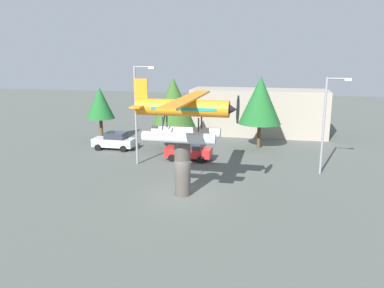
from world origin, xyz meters
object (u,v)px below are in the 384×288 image
Objects in this scene: tree_center_back at (260,100)px; storefront_building at (258,112)px; tree_west at (100,103)px; car_near_silver at (114,141)px; car_mid_red at (189,150)px; streetlight_secondary at (327,119)px; floatplane_monument at (184,115)px; tree_east at (173,104)px; display_pedestal at (182,168)px; streetlight_primary at (138,109)px.

storefront_building is at bearing 93.77° from tree_center_back.
storefront_building is 18.42m from tree_west.
car_mid_red is at bearing 164.55° from car_near_silver.
streetlight_secondary reaches higher than car_near_silver.
tree_center_back is (-5.53, 7.85, 0.42)m from streetlight_secondary.
car_mid_red is at bearing -134.75° from tree_center_back.
car_mid_red is at bearing -112.79° from storefront_building.
car_near_silver is (-10.00, 11.20, -4.67)m from floatplane_monument.
tree_east is at bearing -57.34° from car_mid_red.
car_near_silver is at bearing 168.22° from streetlight_secondary.
tree_center_back is at bearing 14.40° from tree_east.
tree_east is 8.72m from tree_center_back.
tree_center_back reaches higher than car_mid_red.
storefront_building is (-6.00, 14.93, -1.81)m from streetlight_secondary.
floatplane_monument is 1.42× the size of tree_center_back.
streetlight_secondary is at bearing -54.86° from tree_center_back.
car_mid_red is 0.54× the size of streetlight_secondary.
floatplane_monument is at bearing -144.14° from streetlight_secondary.
storefront_building is 2.19× the size of tree_east.
car_near_silver is at bearing 131.69° from floatplane_monument.
display_pedestal is 0.46× the size of streetlight_primary.
floatplane_monument is 15.72m from car_near_silver.
streetlight_secondary is (11.50, -1.83, 3.62)m from car_mid_red.
car_near_silver is at bearing -165.35° from tree_center_back.
car_mid_red is (-1.71, 8.91, -4.67)m from floatplane_monument.
display_pedestal is at bearing -49.94° from streetlight_primary.
streetlight_secondary reaches higher than tree_west.
streetlight_secondary is at bearing 1.79° from streetlight_primary.
display_pedestal is 3.61m from floatplane_monument.
floatplane_monument reaches higher than tree_center_back.
tree_west is at bearing -26.66° from car_mid_red.
tree_center_back is at bearing -134.75° from car_mid_red.
streetlight_secondary is 15.08m from tree_east.
tree_west is 17.27m from tree_center_back.
floatplane_monument is at bearing -48.28° from tree_west.
car_mid_red is 14.32m from storefront_building.
tree_west is at bearing 131.65° from floatplane_monument.
display_pedestal is 0.92× the size of car_mid_red.
tree_east is at bearing -164.98° from car_near_silver.
tree_east is at bearing -11.60° from tree_west.
car_near_silver is at bearing 133.20° from streetlight_primary.
streetlight_primary is 18.22m from storefront_building.
car_mid_red is 5.90m from tree_east.
floatplane_monument is 1.22× the size of streetlight_primary.
streetlight_secondary is at bearing -18.22° from tree_west.
streetlight_primary is 1.10× the size of streetlight_secondary.
tree_east is (8.81, -1.81, 0.38)m from tree_west.
tree_center_back is at bearing -165.35° from car_near_silver.
car_mid_red is (8.29, -2.29, 0.00)m from car_near_silver.
floatplane_monument is (0.13, 0.00, 3.61)m from display_pedestal.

